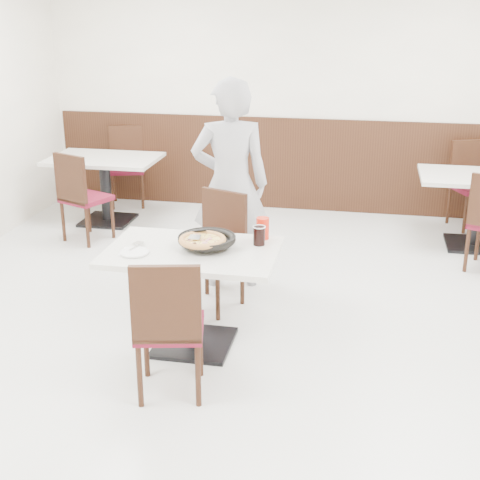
% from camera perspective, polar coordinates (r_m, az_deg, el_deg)
% --- Properties ---
extents(floor, '(7.00, 7.00, 0.00)m').
position_cam_1_polar(floor, '(4.99, 0.15, -8.89)').
color(floor, '#AEADA9').
rests_on(floor, ground).
extents(wall_back, '(6.00, 0.04, 2.80)m').
position_cam_1_polar(wall_back, '(7.91, 5.12, 12.47)').
color(wall_back, white).
rests_on(wall_back, floor).
extents(wainscot_back, '(5.90, 0.03, 1.10)m').
position_cam_1_polar(wainscot_back, '(8.04, 4.92, 6.44)').
color(wainscot_back, black).
rests_on(wainscot_back, floor).
extents(main_table, '(1.27, 0.91, 0.75)m').
position_cam_1_polar(main_table, '(4.83, -4.01, -4.98)').
color(main_table, silver).
rests_on(main_table, floor).
extents(chair_near, '(0.50, 0.50, 0.95)m').
position_cam_1_polar(chair_near, '(4.25, -6.02, -7.18)').
color(chair_near, black).
rests_on(chair_near, floor).
extents(chair_far, '(0.54, 0.54, 0.95)m').
position_cam_1_polar(chair_far, '(5.39, -2.44, -1.10)').
color(chair_far, black).
rests_on(chair_far, floor).
extents(trivet, '(0.12, 0.12, 0.04)m').
position_cam_1_polar(trivet, '(4.69, -3.56, -0.55)').
color(trivet, black).
rests_on(trivet, main_table).
extents(pizza_pan, '(0.40, 0.40, 0.01)m').
position_cam_1_polar(pizza_pan, '(4.70, -2.84, -0.20)').
color(pizza_pan, black).
rests_on(pizza_pan, trivet).
extents(pizza, '(0.31, 0.31, 0.02)m').
position_cam_1_polar(pizza, '(4.65, -3.22, -0.19)').
color(pizza, '#BD8346').
rests_on(pizza, pizza_pan).
extents(pizza_server, '(0.09, 0.11, 0.00)m').
position_cam_1_polar(pizza_server, '(4.65, -3.89, 0.26)').
color(pizza_server, silver).
rests_on(pizza_server, pizza).
extents(napkin, '(0.17, 0.17, 0.00)m').
position_cam_1_polar(napkin, '(4.69, -9.16, -1.01)').
color(napkin, white).
rests_on(napkin, main_table).
extents(side_plate, '(0.22, 0.22, 0.01)m').
position_cam_1_polar(side_plate, '(4.66, -9.01, -1.05)').
color(side_plate, white).
rests_on(side_plate, napkin).
extents(fork, '(0.07, 0.17, 0.00)m').
position_cam_1_polar(fork, '(4.73, -8.82, -0.57)').
color(fork, silver).
rests_on(fork, side_plate).
extents(cola_glass, '(0.09, 0.09, 0.13)m').
position_cam_1_polar(cola_glass, '(4.75, 1.64, 0.33)').
color(cola_glass, black).
rests_on(cola_glass, main_table).
extents(red_cup, '(0.10, 0.10, 0.16)m').
position_cam_1_polar(red_cup, '(4.87, 1.94, 1.01)').
color(red_cup, red).
rests_on(red_cup, main_table).
extents(diner_person, '(0.75, 0.59, 1.82)m').
position_cam_1_polar(diner_person, '(5.72, -0.82, 4.74)').
color(diner_person, '#A4A2A7').
rests_on(diner_person, floor).
extents(bg_table_left, '(1.21, 0.81, 0.75)m').
position_cam_1_polar(bg_table_left, '(7.72, -11.37, 4.22)').
color(bg_table_left, silver).
rests_on(bg_table_left, floor).
extents(bg_chair_left_near, '(0.55, 0.55, 0.95)m').
position_cam_1_polar(bg_chair_left_near, '(7.13, -13.00, 3.65)').
color(bg_chair_left_near, black).
rests_on(bg_chair_left_near, floor).
extents(bg_chair_left_far, '(0.52, 0.52, 0.95)m').
position_cam_1_polar(bg_chair_left_far, '(8.31, -9.62, 6.13)').
color(bg_chair_left_far, black).
rests_on(bg_chair_left_far, floor).
extents(bg_table_right, '(1.29, 0.95, 0.75)m').
position_cam_1_polar(bg_table_right, '(7.21, 19.58, 2.33)').
color(bg_table_right, silver).
rests_on(bg_table_right, floor).
extents(bg_chair_right_far, '(0.55, 0.55, 0.95)m').
position_cam_1_polar(bg_chair_right_far, '(7.79, 19.36, 4.37)').
color(bg_chair_right_far, black).
rests_on(bg_chair_right_far, floor).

